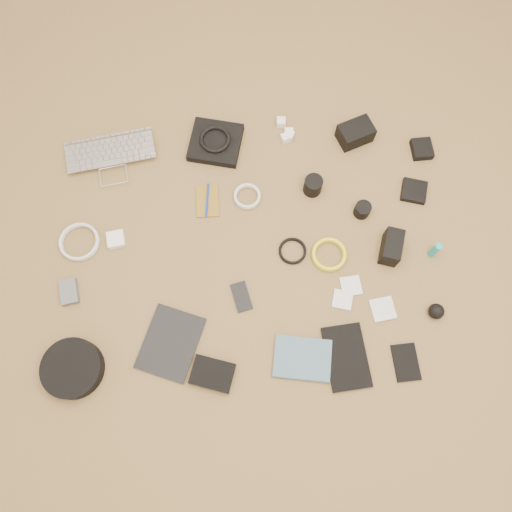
{
  "coord_description": "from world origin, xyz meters",
  "views": [
    {
      "loc": [
        0.02,
        -0.59,
        1.73
      ],
      "look_at": [
        0.01,
        -0.03,
        0.02
      ],
      "focal_mm": 35.0,
      "sensor_mm": 36.0,
      "label": 1
    }
  ],
  "objects_px": {
    "tablet": "(171,343)",
    "phone": "(241,297)",
    "dslr_camera": "(355,133)",
    "paperback": "(301,380)",
    "headphone_case": "(73,368)",
    "laptop": "(112,163)"
  },
  "relations": [
    {
      "from": "phone",
      "to": "dslr_camera",
      "type": "bearing_deg",
      "value": 39.15
    },
    {
      "from": "headphone_case",
      "to": "tablet",
      "type": "bearing_deg",
      "value": 16.29
    },
    {
      "from": "tablet",
      "to": "headphone_case",
      "type": "bearing_deg",
      "value": -146.64
    },
    {
      "from": "headphone_case",
      "to": "paperback",
      "type": "height_order",
      "value": "headphone_case"
    },
    {
      "from": "laptop",
      "to": "tablet",
      "type": "relative_size",
      "value": 1.47
    },
    {
      "from": "dslr_camera",
      "to": "laptop",
      "type": "bearing_deg",
      "value": 162.99
    },
    {
      "from": "laptop",
      "to": "dslr_camera",
      "type": "xyz_separation_m",
      "value": [
        0.94,
        0.13,
        0.02
      ]
    },
    {
      "from": "tablet",
      "to": "headphone_case",
      "type": "height_order",
      "value": "headphone_case"
    },
    {
      "from": "laptop",
      "to": "headphone_case",
      "type": "bearing_deg",
      "value": -106.66
    },
    {
      "from": "headphone_case",
      "to": "dslr_camera",
      "type": "bearing_deg",
      "value": 42.69
    },
    {
      "from": "dslr_camera",
      "to": "tablet",
      "type": "height_order",
      "value": "dslr_camera"
    },
    {
      "from": "dslr_camera",
      "to": "phone",
      "type": "height_order",
      "value": "dslr_camera"
    },
    {
      "from": "dslr_camera",
      "to": "phone",
      "type": "bearing_deg",
      "value": -148.24
    },
    {
      "from": "paperback",
      "to": "laptop",
      "type": "bearing_deg",
      "value": 46.74
    },
    {
      "from": "dslr_camera",
      "to": "headphone_case",
      "type": "xyz_separation_m",
      "value": [
        -0.99,
        -0.91,
        -0.01
      ]
    },
    {
      "from": "tablet",
      "to": "phone",
      "type": "relative_size",
      "value": 2.2
    },
    {
      "from": "tablet",
      "to": "paperback",
      "type": "bearing_deg",
      "value": 2.2
    },
    {
      "from": "dslr_camera",
      "to": "paperback",
      "type": "bearing_deg",
      "value": -128.17
    },
    {
      "from": "paperback",
      "to": "dslr_camera",
      "type": "bearing_deg",
      "value": -8.25
    },
    {
      "from": "dslr_camera",
      "to": "phone",
      "type": "xyz_separation_m",
      "value": [
        -0.43,
        -0.65,
        -0.03
      ]
    },
    {
      "from": "tablet",
      "to": "headphone_case",
      "type": "relative_size",
      "value": 1.16
    },
    {
      "from": "tablet",
      "to": "phone",
      "type": "bearing_deg",
      "value": 51.99
    }
  ]
}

